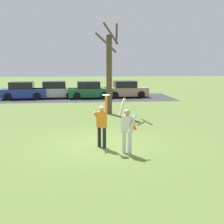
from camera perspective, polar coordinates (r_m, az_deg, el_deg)
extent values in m
plane|color=olive|center=(11.50, -2.50, -6.65)|extent=(120.00, 120.00, 0.00)
cylinder|color=black|center=(11.10, -2.59, -5.07)|extent=(0.14, 0.14, 0.82)
cylinder|color=black|center=(10.94, -1.56, -5.29)|extent=(0.14, 0.14, 0.82)
cube|color=orange|center=(10.86, -2.10, -1.56)|extent=(0.41, 0.41, 0.60)
sphere|color=tan|center=(10.78, -2.12, 0.61)|extent=(0.23, 0.23, 0.23)
cylinder|color=orange|center=(11.00, -3.00, -1.17)|extent=(0.37, 0.39, 0.59)
cylinder|color=orange|center=(10.61, -1.20, 1.63)|extent=(0.09, 0.09, 0.66)
cylinder|color=silver|center=(10.23, 3.64, -6.38)|extent=(0.14, 0.14, 0.82)
cylinder|color=silver|center=(10.38, 2.46, -6.14)|extent=(0.14, 0.14, 0.82)
cube|color=silver|center=(10.13, 3.08, -2.40)|extent=(0.41, 0.41, 0.60)
sphere|color=tan|center=(10.05, 3.10, -0.08)|extent=(0.23, 0.23, 0.23)
cylinder|color=silver|center=(10.00, 4.14, -2.30)|extent=(0.37, 0.39, 0.59)
cylinder|color=silver|center=(10.15, 2.08, 1.08)|extent=(0.28, 0.29, 0.65)
cylinder|color=white|center=(10.57, -1.21, 3.47)|extent=(0.29, 0.29, 0.02)
cube|color=#233893|center=(27.34, -17.50, 3.70)|extent=(4.19, 2.02, 0.80)
cube|color=black|center=(27.31, -17.89, 5.19)|extent=(2.19, 1.75, 0.64)
cylinder|color=black|center=(28.11, -14.65, 3.54)|extent=(0.67, 0.26, 0.66)
cylinder|color=black|center=(26.31, -15.02, 3.11)|extent=(0.67, 0.26, 0.66)
cylinder|color=black|center=(28.47, -19.75, 3.36)|extent=(0.67, 0.26, 0.66)
cylinder|color=black|center=(26.70, -20.46, 2.92)|extent=(0.67, 0.26, 0.66)
cube|color=#BCBCC1|center=(27.33, -11.27, 3.96)|extent=(4.19, 2.02, 0.80)
cube|color=black|center=(27.27, -11.64, 5.46)|extent=(2.19, 1.75, 0.64)
cylinder|color=black|center=(28.23, -8.61, 3.78)|extent=(0.67, 0.26, 0.66)
cylinder|color=black|center=(26.42, -8.57, 3.37)|extent=(0.67, 0.26, 0.66)
cylinder|color=black|center=(28.33, -13.76, 3.63)|extent=(0.67, 0.26, 0.66)
cylinder|color=black|center=(26.53, -14.08, 3.21)|extent=(0.67, 0.26, 0.66)
cube|color=#1E6633|center=(26.78, -4.48, 4.00)|extent=(4.19, 2.02, 0.80)
cube|color=black|center=(26.70, -4.83, 5.53)|extent=(2.19, 1.75, 0.64)
cylinder|color=black|center=(27.83, -2.01, 3.79)|extent=(0.67, 0.26, 0.66)
cylinder|color=black|center=(26.03, -1.52, 3.38)|extent=(0.67, 0.26, 0.66)
cylinder|color=black|center=(27.64, -7.26, 3.68)|extent=(0.67, 0.26, 0.66)
cylinder|color=black|center=(25.83, -7.13, 3.25)|extent=(0.67, 0.26, 0.66)
cube|color=tan|center=(27.49, 2.94, 4.17)|extent=(4.19, 2.02, 0.80)
cube|color=black|center=(27.39, 2.64, 5.67)|extent=(2.19, 1.75, 0.64)
cylinder|color=black|center=(28.67, 5.05, 3.94)|extent=(0.67, 0.26, 0.66)
cylinder|color=black|center=(26.92, 5.99, 3.54)|extent=(0.67, 0.26, 0.66)
cylinder|color=black|center=(28.17, 0.01, 3.87)|extent=(0.67, 0.26, 0.66)
cylinder|color=black|center=(26.38, 0.63, 3.47)|extent=(0.67, 0.26, 0.66)
cube|color=#38383D|center=(27.09, -7.60, 2.85)|extent=(18.81, 6.40, 0.01)
cylinder|color=brown|center=(18.13, -0.58, 7.50)|extent=(0.36, 0.36, 5.04)
cylinder|color=brown|center=(17.78, -0.27, 15.71)|extent=(1.00, 0.26, 1.33)
cylinder|color=brown|center=(18.22, 0.94, 15.63)|extent=(0.22, 1.05, 1.21)
cylinder|color=brown|center=(17.55, -1.27, 13.94)|extent=(1.31, 0.66, 1.26)
cone|color=orange|center=(14.12, 4.53, -2.89)|extent=(0.26, 0.26, 0.32)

